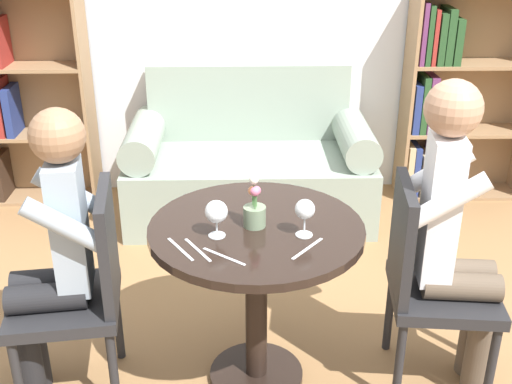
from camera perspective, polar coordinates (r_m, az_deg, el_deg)
ground_plane at (r=2.89m, az=0.03°, el=-16.08°), size 16.00×16.00×0.00m
round_table at (r=2.55m, az=0.03°, el=-6.39°), size 0.84×0.84×0.74m
couch at (r=4.12m, az=-0.58°, el=2.24°), size 1.53×0.80×0.92m
bookshelf_left at (r=4.51m, az=-21.22°, el=7.79°), size 0.85×0.28×1.38m
bookshelf_right at (r=4.48m, az=16.86°, el=7.95°), size 0.85×0.28×1.38m
chair_left at (r=2.64m, az=-15.23°, el=-8.15°), size 0.47×0.47×0.90m
chair_right at (r=2.69m, az=14.96°, el=-7.38°), size 0.46×0.46×0.90m
person_left at (r=2.56m, az=-17.64°, el=-5.35°), size 0.44×0.37×1.23m
person_right at (r=2.60m, az=17.32°, el=-3.57°), size 0.44×0.37×1.31m
wine_glass_left at (r=2.36m, az=-3.55°, el=-1.86°), size 0.09×0.09×0.14m
wine_glass_right at (r=2.36m, az=4.37°, el=-1.65°), size 0.08×0.08×0.15m
flower_vase at (r=2.44m, az=-0.13°, el=-1.62°), size 0.09×0.09×0.21m
knife_left_setting at (r=2.33m, az=-6.74°, el=-5.07°), size 0.11×0.17×0.00m
fork_left_setting at (r=2.32m, az=4.60°, el=-5.03°), size 0.13×0.15×0.00m
knife_right_setting at (r=2.31m, az=-5.20°, el=-5.14°), size 0.11×0.17×0.00m
fork_right_setting at (r=2.27m, az=-2.86°, el=-5.75°), size 0.15×0.13×0.00m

